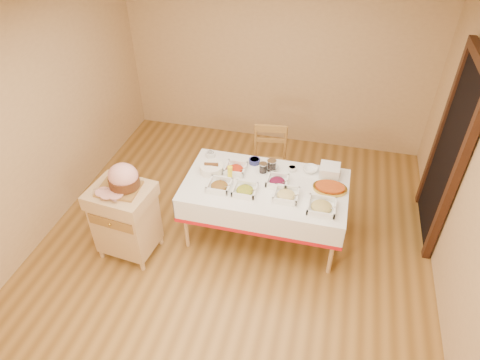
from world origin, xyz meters
name	(u,v)px	position (x,y,z in m)	size (l,w,h in m)	color
room_shell	(232,155)	(0.00, 0.00, 1.30)	(5.00, 5.00, 5.00)	olive
doorway	(450,152)	(2.20, 0.90, 1.11)	(0.09, 1.10, 2.20)	black
dining_table	(265,195)	(0.30, 0.30, 0.60)	(1.82, 1.02, 0.76)	tan
butcher_cart	(125,217)	(-1.13, -0.34, 0.51)	(0.69, 0.60, 0.90)	tan
dining_chair	(269,164)	(0.21, 1.03, 0.51)	(0.50, 0.48, 0.99)	olive
ham_on_board	(123,179)	(-1.08, -0.31, 1.03)	(0.45, 0.43, 0.30)	olive
serving_dish_a	(219,186)	(-0.18, 0.11, 0.79)	(0.25, 0.25, 0.11)	white
serving_dish_b	(245,190)	(0.11, 0.11, 0.79)	(0.25, 0.25, 0.10)	white
serving_dish_c	(286,195)	(0.56, 0.13, 0.79)	(0.26, 0.26, 0.11)	white
serving_dish_d	(322,207)	(0.94, 0.03, 0.80)	(0.29, 0.29, 0.11)	white
serving_dish_e	(236,169)	(-0.08, 0.45, 0.80)	(0.25, 0.24, 0.11)	white
serving_dish_f	(277,181)	(0.42, 0.34, 0.80)	(0.24, 0.23, 0.11)	white
small_bowl_left	(210,154)	(-0.46, 0.68, 0.79)	(0.12, 0.12, 0.05)	white
small_bowl_mid	(254,161)	(0.09, 0.67, 0.79)	(0.13, 0.13, 0.06)	navy
small_bowl_right	(292,168)	(0.55, 0.63, 0.79)	(0.10, 0.10, 0.05)	white
bowl_white_imported	(273,168)	(0.33, 0.60, 0.78)	(0.14, 0.14, 0.03)	white
bowl_small_imported	(311,169)	(0.76, 0.67, 0.79)	(0.17, 0.17, 0.05)	white
preserve_jar_left	(263,168)	(0.23, 0.52, 0.81)	(0.09, 0.09, 0.12)	silver
preserve_jar_right	(272,166)	(0.31, 0.58, 0.82)	(0.11, 0.11, 0.14)	silver
mustard_bottle	(230,171)	(-0.12, 0.34, 0.84)	(0.06, 0.06, 0.18)	yellow
bread_basket	(211,169)	(-0.35, 0.37, 0.81)	(0.27, 0.27, 0.12)	white
plate_stack	(330,170)	(0.97, 0.65, 0.82)	(0.22, 0.22, 0.12)	white
brass_platter	(330,188)	(1.00, 0.38, 0.78)	(0.38, 0.27, 0.05)	gold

